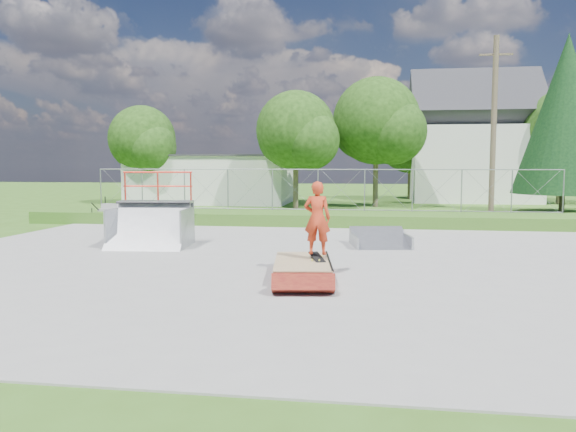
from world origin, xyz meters
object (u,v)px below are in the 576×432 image
object	(u,v)px
grind_box	(302,269)
quarter_pipe	(149,210)
skater	(317,221)
flat_bank_ramp	(380,239)

from	to	relation	value
grind_box	quarter_pipe	xyz separation A→B (m)	(-5.06, 3.67, 0.95)
grind_box	quarter_pipe	size ratio (longest dim) A/B	1.16
quarter_pipe	skater	distance (m)	6.40
flat_bank_ramp	skater	size ratio (longest dim) A/B	1.08
quarter_pipe	skater	size ratio (longest dim) A/B	1.39
quarter_pipe	flat_bank_ramp	distance (m)	6.98
quarter_pipe	skater	bearing A→B (deg)	-37.93
quarter_pipe	grind_box	bearing A→B (deg)	-40.93
flat_bank_ramp	grind_box	bearing A→B (deg)	-119.94
grind_box	skater	distance (m)	1.11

